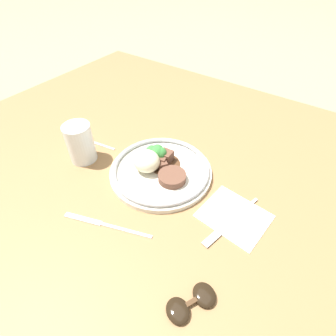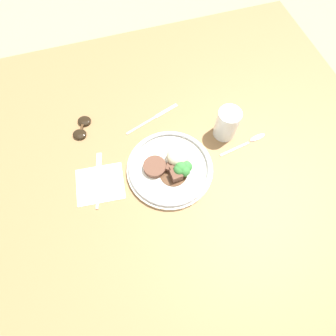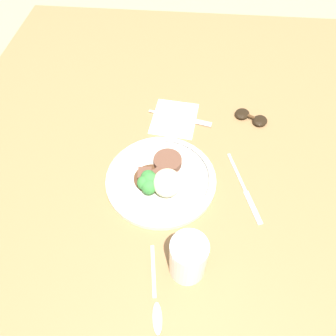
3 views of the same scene
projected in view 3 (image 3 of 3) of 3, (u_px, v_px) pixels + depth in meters
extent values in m
plane|color=#998466|center=(173.00, 173.00, 0.85)|extent=(8.00, 8.00, 0.00)
cube|color=olive|center=(173.00, 170.00, 0.84)|extent=(1.53, 1.24, 0.03)
cube|color=white|center=(174.00, 118.00, 0.92)|extent=(0.15, 0.13, 0.00)
cylinder|color=silver|center=(161.00, 179.00, 0.79)|extent=(0.27, 0.27, 0.01)
torus|color=#B2B2B7|center=(161.00, 176.00, 0.78)|extent=(0.25, 0.25, 0.01)
ellipsoid|color=beige|center=(167.00, 183.00, 0.74)|extent=(0.07, 0.07, 0.06)
cylinder|color=brown|center=(168.00, 161.00, 0.80)|extent=(0.07, 0.07, 0.02)
cylinder|color=#51331E|center=(151.00, 178.00, 0.78)|extent=(0.08, 0.08, 0.00)
cube|color=brown|center=(152.00, 178.00, 0.77)|extent=(0.03, 0.03, 0.03)
cube|color=brown|center=(151.00, 179.00, 0.77)|extent=(0.03, 0.03, 0.02)
cube|color=brown|center=(158.00, 175.00, 0.78)|extent=(0.03, 0.03, 0.02)
cube|color=brown|center=(149.00, 179.00, 0.77)|extent=(0.03, 0.03, 0.03)
cube|color=brown|center=(145.00, 176.00, 0.77)|extent=(0.03, 0.03, 0.03)
cylinder|color=#669E51|center=(149.00, 182.00, 0.77)|extent=(0.01, 0.01, 0.01)
sphere|color=#387F38|center=(148.00, 177.00, 0.75)|extent=(0.04, 0.04, 0.04)
cylinder|color=#669E51|center=(149.00, 191.00, 0.76)|extent=(0.01, 0.01, 0.01)
sphere|color=#387F38|center=(149.00, 187.00, 0.74)|extent=(0.04, 0.04, 0.04)
cylinder|color=#669E51|center=(150.00, 185.00, 0.76)|extent=(0.01, 0.01, 0.02)
sphere|color=#387F38|center=(150.00, 179.00, 0.75)|extent=(0.04, 0.04, 0.04)
cylinder|color=#669E51|center=(145.00, 187.00, 0.76)|extent=(0.01, 0.01, 0.01)
sphere|color=#387F38|center=(144.00, 183.00, 0.75)|extent=(0.03, 0.03, 0.03)
cylinder|color=#F4AD19|center=(188.00, 260.00, 0.63)|extent=(0.06, 0.06, 0.09)
cylinder|color=white|center=(188.00, 258.00, 0.62)|extent=(0.07, 0.07, 0.11)
cube|color=silver|center=(168.00, 115.00, 0.93)|extent=(0.03, 0.11, 0.00)
cube|color=silver|center=(200.00, 122.00, 0.91)|extent=(0.03, 0.07, 0.00)
cube|color=silver|center=(237.00, 173.00, 0.81)|extent=(0.12, 0.05, 0.00)
cube|color=silver|center=(253.00, 207.00, 0.75)|extent=(0.09, 0.04, 0.00)
cube|color=silver|center=(153.00, 270.00, 0.66)|extent=(0.11, 0.02, 0.00)
ellipsoid|color=silver|center=(155.00, 318.00, 0.61)|extent=(0.06, 0.03, 0.01)
ellipsoid|color=black|center=(242.00, 114.00, 0.93)|extent=(0.06, 0.06, 0.01)
ellipsoid|color=black|center=(260.00, 121.00, 0.91)|extent=(0.06, 0.06, 0.01)
cube|color=#472D19|center=(251.00, 117.00, 0.92)|extent=(0.02, 0.02, 0.00)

